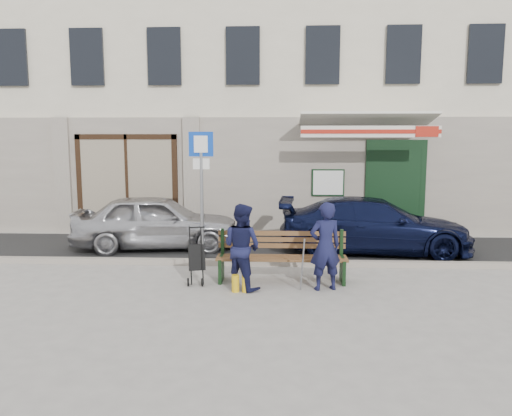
# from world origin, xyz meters

# --- Properties ---
(ground) EXTENTS (80.00, 80.00, 0.00)m
(ground) POSITION_xyz_m (0.00, 0.00, 0.00)
(ground) COLOR #9E9991
(ground) RESTS_ON ground
(asphalt_lane) EXTENTS (60.00, 3.20, 0.01)m
(asphalt_lane) POSITION_xyz_m (0.00, 3.10, 0.01)
(asphalt_lane) COLOR #282828
(asphalt_lane) RESTS_ON ground
(curb) EXTENTS (60.00, 0.18, 0.12)m
(curb) POSITION_xyz_m (0.00, 1.50, 0.06)
(curb) COLOR #9E9384
(curb) RESTS_ON ground
(building) EXTENTS (20.00, 8.27, 10.00)m
(building) POSITION_xyz_m (0.01, 8.45, 4.97)
(building) COLOR beige
(building) RESTS_ON ground
(car_silver) EXTENTS (4.06, 2.05, 1.33)m
(car_silver) POSITION_xyz_m (-1.94, 3.01, 0.66)
(car_silver) COLOR #B6B6BB
(car_silver) RESTS_ON ground
(car_navy) EXTENTS (4.49, 2.06, 1.27)m
(car_navy) POSITION_xyz_m (3.19, 2.87, 0.64)
(car_navy) COLOR black
(car_navy) RESTS_ON ground
(parking_sign) EXTENTS (0.51, 0.08, 2.77)m
(parking_sign) POSITION_xyz_m (-0.66, 1.79, 1.87)
(parking_sign) COLOR gray
(parking_sign) RESTS_ON ground
(bench) EXTENTS (2.40, 1.17, 0.98)m
(bench) POSITION_xyz_m (0.99, 0.35, 0.46)
(bench) COLOR brown
(bench) RESTS_ON ground
(man) EXTENTS (0.65, 0.51, 1.55)m
(man) POSITION_xyz_m (1.78, -0.12, 0.77)
(man) COLOR #141637
(man) RESTS_ON ground
(woman) EXTENTS (0.93, 0.88, 1.51)m
(woman) POSITION_xyz_m (0.33, -0.12, 0.76)
(woman) COLOR #15173A
(woman) RESTS_ON ground
(stroller) EXTENTS (0.35, 0.46, 1.03)m
(stroller) POSITION_xyz_m (-0.52, 0.17, 0.46)
(stroller) COLOR black
(stroller) RESTS_ON ground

